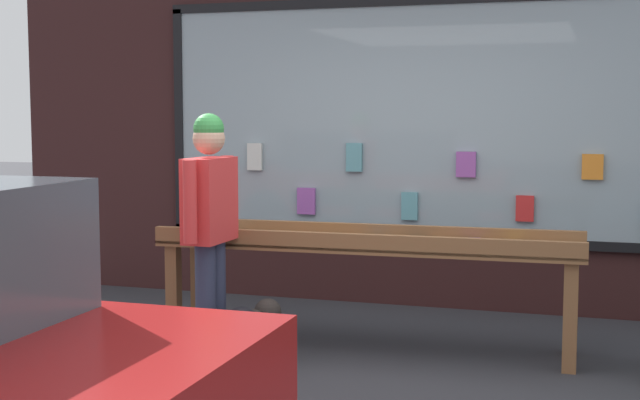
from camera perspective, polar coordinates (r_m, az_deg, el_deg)
ground_plane at (r=5.71m, az=0.88°, el=-11.54°), size 40.00×40.00×0.00m
shopfront_facade at (r=7.76m, az=6.55°, el=6.58°), size 7.62×0.29×3.69m
display_table_main at (r=6.33m, az=3.10°, el=-3.31°), size 3.01×0.71×0.86m
person_browsing at (r=6.10m, az=-7.07°, el=-1.03°), size 0.23×0.66×1.68m
small_dog at (r=5.93m, az=-4.74°, el=-7.86°), size 0.37×0.56×0.44m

